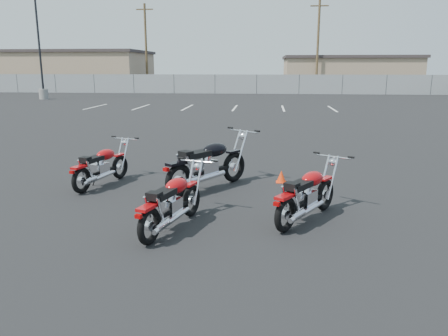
# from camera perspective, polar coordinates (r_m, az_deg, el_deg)

# --- Properties ---
(ground) EXTENTS (120.00, 120.00, 0.00)m
(ground) POSITION_cam_1_polar(r_m,az_deg,el_deg) (7.83, -1.89, -5.60)
(ground) COLOR black
(ground) RESTS_ON ground
(motorcycle_front_red) EXTENTS (0.95, 1.90, 0.94)m
(motorcycle_front_red) POSITION_cam_1_polar(r_m,az_deg,el_deg) (9.71, -15.70, 0.22)
(motorcycle_front_red) COLOR black
(motorcycle_front_red) RESTS_ON ground
(motorcycle_second_black) EXTENTS (1.80, 2.16, 1.17)m
(motorcycle_second_black) POSITION_cam_1_polar(r_m,az_deg,el_deg) (9.05, -2.09, 0.46)
(motorcycle_second_black) COLOR black
(motorcycle_second_black) RESTS_ON ground
(motorcycle_third_red) EXTENTS (0.98, 1.94, 0.96)m
(motorcycle_third_red) POSITION_cam_1_polar(r_m,az_deg,el_deg) (6.88, -6.80, -4.51)
(motorcycle_third_red) COLOR black
(motorcycle_third_red) RESTS_ON ground
(motorcycle_rear_red) EXTENTS (1.42, 1.87, 0.98)m
(motorcycle_rear_red) POSITION_cam_1_polar(r_m,az_deg,el_deg) (7.34, 10.82, -3.44)
(motorcycle_rear_red) COLOR black
(motorcycle_rear_red) RESTS_ON ground
(training_cone_near) EXTENTS (0.23, 0.23, 0.27)m
(training_cone_near) POSITION_cam_1_polar(r_m,az_deg,el_deg) (9.76, 7.49, -1.10)
(training_cone_near) COLOR #FF3A0D
(training_cone_near) RESTS_ON ground
(light_pole_west) EXTENTS (0.80, 0.70, 10.38)m
(light_pole_west) POSITION_cam_1_polar(r_m,az_deg,el_deg) (37.81, -22.80, 12.39)
(light_pole_west) COLOR gray
(light_pole_west) RESTS_ON ground
(chainlink_fence) EXTENTS (80.06, 0.06, 1.80)m
(chainlink_fence) POSITION_cam_1_polar(r_m,az_deg,el_deg) (42.39, 4.29, 10.86)
(chainlink_fence) COLOR gray
(chainlink_fence) RESTS_ON ground
(tan_building_west) EXTENTS (18.40, 10.40, 4.30)m
(tan_building_west) POSITION_cam_1_polar(r_m,az_deg,el_deg) (54.44, -19.88, 11.95)
(tan_building_west) COLOR #A08667
(tan_building_west) RESTS_ON ground
(tan_building_east) EXTENTS (14.40, 9.40, 3.70)m
(tan_building_east) POSITION_cam_1_polar(r_m,az_deg,el_deg) (52.14, 15.85, 11.88)
(tan_building_east) COLOR #A08667
(tan_building_east) RESTS_ON ground
(utility_pole_b) EXTENTS (1.80, 0.24, 9.00)m
(utility_pole_b) POSITION_cam_1_polar(r_m,az_deg,el_deg) (49.14, -10.15, 15.42)
(utility_pole_b) COLOR #4D3B24
(utility_pole_b) RESTS_ON ground
(utility_pole_c) EXTENTS (1.80, 0.24, 9.00)m
(utility_pole_c) POSITION_cam_1_polar(r_m,az_deg,el_deg) (46.67, 12.15, 15.47)
(utility_pole_c) COLOR #4D3B24
(utility_pole_c) RESTS_ON ground
(parking_line_stripes) EXTENTS (15.12, 4.00, 0.01)m
(parking_line_stripes) POSITION_cam_1_polar(r_m,az_deg,el_deg) (27.68, -1.71, 7.88)
(parking_line_stripes) COLOR silver
(parking_line_stripes) RESTS_ON ground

